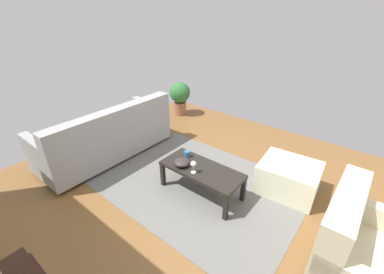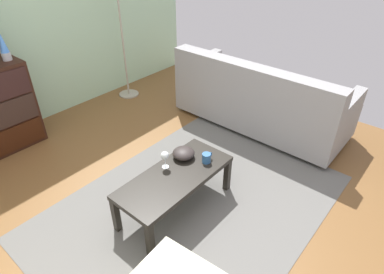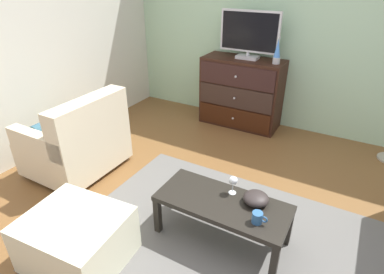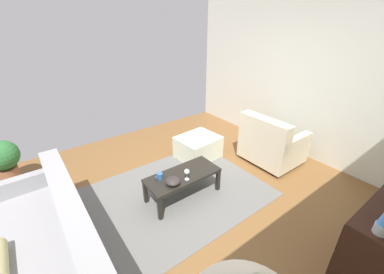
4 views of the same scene
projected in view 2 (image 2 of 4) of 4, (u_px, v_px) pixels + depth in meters
ground_plane at (162, 209)px, 2.88m from camera, size 5.34×5.11×0.05m
area_rug at (193, 205)px, 2.88m from camera, size 2.60×1.90×0.01m
lava_lamp at (3, 46)px, 3.22m from camera, size 0.09×0.09×0.33m
coffee_table at (175, 179)px, 2.69m from camera, size 1.03×0.45×0.37m
wine_glass at (165, 156)px, 2.68m from camera, size 0.07×0.07×0.16m
mug at (207, 158)px, 2.78m from camera, size 0.11×0.08×0.08m
bowl_decorative at (184, 153)px, 2.84m from camera, size 0.20×0.20×0.09m
couch_large at (259, 101)px, 3.86m from camera, size 0.85×2.03×0.85m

